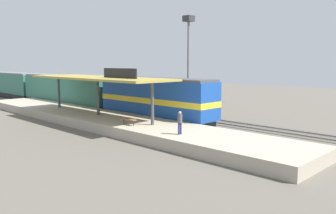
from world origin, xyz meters
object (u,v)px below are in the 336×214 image
at_px(passenger_carriage_rear, 8,84).
at_px(light_mast, 188,44).
at_px(passenger_carriage_front, 67,90).
at_px(freight_car, 163,98).
at_px(person_waiting, 180,122).
at_px(locomotive, 155,99).
at_px(platform_bench, 129,120).

xyz_separation_m(passenger_carriage_rear, light_mast, (7.80, -36.39, 6.08)).
height_order(passenger_carriage_front, light_mast, light_mast).
xyz_separation_m(passenger_carriage_front, light_mast, (7.80, -15.59, 6.08)).
bearing_deg(passenger_carriage_front, freight_car, -72.39).
distance_m(passenger_carriage_front, person_waiting, 27.52).
bearing_deg(passenger_carriage_rear, freight_car, -82.57).
height_order(passenger_carriage_rear, light_mast, light_mast).
bearing_deg(person_waiting, freight_car, 49.76).
relative_size(passenger_carriage_rear, light_mast, 1.71).
distance_m(locomotive, person_waiting, 10.67).
relative_size(locomotive, freight_car, 1.20).
bearing_deg(passenger_carriage_front, passenger_carriage_rear, 90.00).
distance_m(platform_bench, person_waiting, 5.82).
xyz_separation_m(passenger_carriage_front, person_waiting, (-5.88, -26.88, -0.46)).
bearing_deg(light_mast, passenger_carriage_front, 116.58).
xyz_separation_m(platform_bench, passenger_carriage_rear, (6.00, 41.88, 0.97)).
bearing_deg(light_mast, platform_bench, -158.31).
relative_size(passenger_carriage_front, person_waiting, 11.70).
xyz_separation_m(locomotive, person_waiting, (-5.88, -8.88, -0.56)).
height_order(platform_bench, passenger_carriage_front, passenger_carriage_front).
height_order(platform_bench, person_waiting, person_waiting).
height_order(passenger_carriage_rear, freight_car, passenger_carriage_rear).
relative_size(passenger_carriage_rear, person_waiting, 11.70).
height_order(freight_car, person_waiting, freight_car).
xyz_separation_m(freight_car, light_mast, (3.20, -1.10, 6.43)).
relative_size(freight_car, person_waiting, 7.02).
height_order(locomotive, person_waiting, locomotive).
distance_m(passenger_carriage_front, freight_car, 15.21).
relative_size(platform_bench, locomotive, 0.12).
relative_size(passenger_carriage_front, passenger_carriage_rear, 1.00).
xyz_separation_m(passenger_carriage_rear, person_waiting, (-5.88, -47.68, -0.46)).
bearing_deg(light_mast, passenger_carriage_rear, 102.10).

